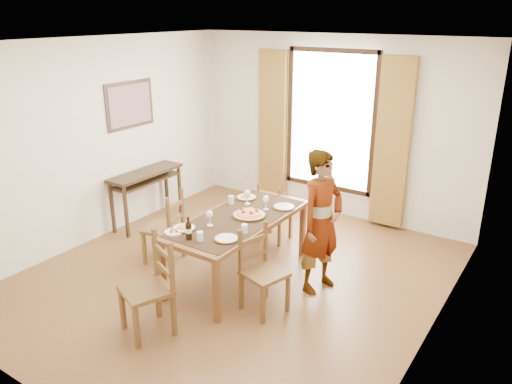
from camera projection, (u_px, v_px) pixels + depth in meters
The scene contains 22 objects.
ground at pixel (235, 276), 5.99m from camera, with size 5.00×5.00×0.00m, color #533819.
room_shell at pixel (240, 149), 5.56m from camera, with size 4.60×5.10×2.74m.
console_table at pixel (146, 179), 7.28m from camera, with size 0.38×1.20×0.80m.
dining_table at pixel (238, 223), 5.77m from camera, with size 0.86×1.91×0.76m.
chair_west at pixel (166, 229), 6.20m from camera, with size 0.51×0.51×0.94m.
chair_north at pixel (274, 214), 6.79m from camera, with size 0.39×0.39×0.84m.
chair_south at pixel (150, 290), 4.82m from camera, with size 0.57×0.57×0.99m.
chair_east at pixel (262, 273), 5.20m from camera, with size 0.50×0.50×0.92m.
man at pixel (321, 222), 5.48m from camera, with size 0.52×0.67×1.63m, color gray.
plate_sw at pixel (184, 227), 5.43m from camera, with size 0.27×0.27×0.05m, color silver, non-canonical shape.
plate_se at pixel (226, 237), 5.19m from camera, with size 0.27×0.27×0.05m, color silver, non-canonical shape.
plate_nw at pixel (247, 196), 6.33m from camera, with size 0.27×0.27×0.05m, color silver, non-canonical shape.
plate_ne at pixel (284, 205), 6.03m from camera, with size 0.27×0.27×0.05m, color silver, non-canonical shape.
pasta_platter at pixel (249, 212), 5.77m from camera, with size 0.40×0.40×0.10m, color red, non-canonical shape.
caprese_plate at pixel (174, 231), 5.35m from camera, with size 0.20×0.20×0.04m, color silver, non-canonical shape.
wine_glass_a at pixel (210, 218), 5.50m from camera, with size 0.08×0.08×0.18m, color white, non-canonical shape.
wine_glass_b at pixel (266, 202), 5.94m from camera, with size 0.08×0.08×0.18m, color white, non-canonical shape.
wine_glass_c at pixel (247, 197), 6.12m from camera, with size 0.08×0.08×0.18m, color white, non-canonical shape.
tumbler_a at pixel (245, 229), 5.33m from camera, with size 0.07×0.07×0.10m, color silver.
tumbler_b at pixel (231, 200), 6.14m from camera, with size 0.07×0.07×0.10m, color silver.
tumbler_c at pixel (200, 236), 5.15m from camera, with size 0.07×0.07×0.10m, color silver.
wine_bottle at pixel (189, 228), 5.16m from camera, with size 0.07×0.07×0.25m, color black, non-canonical shape.
Camera 1 is at (3.14, -4.25, 3.01)m, focal length 35.00 mm.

